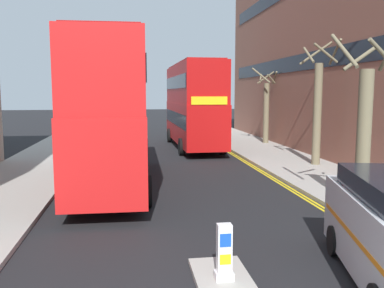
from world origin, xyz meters
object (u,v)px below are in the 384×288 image
object	(u,v)px
keep_left_bollard	(224,254)
double_decker_bus_away	(113,110)
double_decker_bus_oncoming	(193,103)
pedestrian_far	(228,129)

from	to	relation	value
keep_left_bollard	double_decker_bus_away	bearing A→B (deg)	105.16
double_decker_bus_away	double_decker_bus_oncoming	size ratio (longest dim) A/B	1.00
double_decker_bus_oncoming	keep_left_bollard	bearing A→B (deg)	-96.80
keep_left_bollard	double_decker_bus_oncoming	xyz separation A→B (m)	(2.38, 19.99, 2.42)
double_decker_bus_oncoming	pedestrian_far	bearing A→B (deg)	40.11
double_decker_bus_away	double_decker_bus_oncoming	xyz separation A→B (m)	(4.85, 10.89, 0.00)
double_decker_bus_oncoming	pedestrian_far	size ratio (longest dim) A/B	6.69
keep_left_bollard	pedestrian_far	xyz separation A→B (m)	(5.41, 22.54, 0.38)
keep_left_bollard	pedestrian_far	distance (m)	23.18
keep_left_bollard	double_decker_bus_away	distance (m)	9.74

